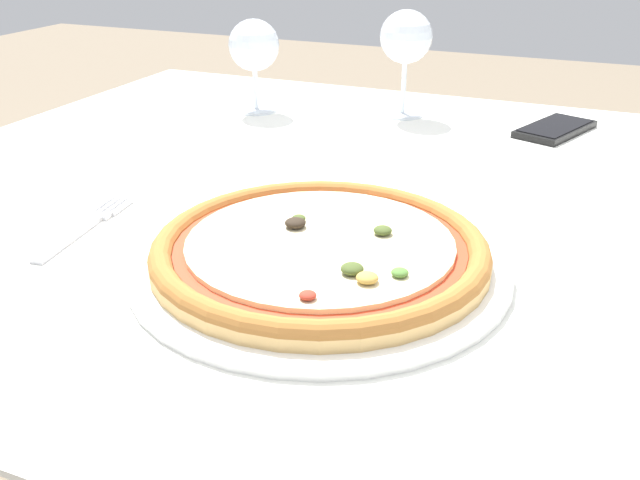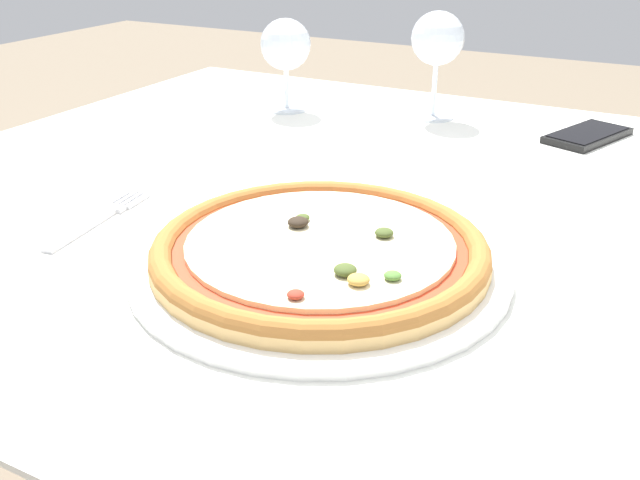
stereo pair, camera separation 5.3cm
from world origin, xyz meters
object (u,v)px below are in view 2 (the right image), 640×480
object	(u,v)px
wine_glass_far_left	(286,47)
pizza_plate	(320,253)
dining_table	(425,269)
wine_glass_far_right	(437,41)
fork	(100,218)
cell_phone	(588,135)

from	to	relation	value
wine_glass_far_left	pizza_plate	bearing A→B (deg)	-56.75
dining_table	wine_glass_far_right	distance (m)	0.43
fork	dining_table	bearing A→B (deg)	33.92
pizza_plate	wine_glass_far_left	distance (m)	0.59
fork	wine_glass_far_right	bearing A→B (deg)	72.19
fork	wine_glass_far_left	world-z (taller)	wine_glass_far_left
pizza_plate	fork	size ratio (longest dim) A/B	2.12
wine_glass_far_left	wine_glass_far_right	bearing A→B (deg)	16.18
fork	pizza_plate	bearing A→B (deg)	2.11
dining_table	fork	distance (m)	0.38
dining_table	fork	world-z (taller)	fork
wine_glass_far_right	fork	bearing A→B (deg)	-107.81
pizza_plate	wine_glass_far_right	xyz separation A→B (m)	(-0.09, 0.56, 0.10)
pizza_plate	cell_phone	world-z (taller)	pizza_plate
dining_table	cell_phone	bearing A→B (deg)	71.64
wine_glass_far_left	wine_glass_far_right	size ratio (longest dim) A/B	0.89
wine_glass_far_left	wine_glass_far_right	world-z (taller)	wine_glass_far_right
wine_glass_far_left	cell_phone	distance (m)	0.49
dining_table	pizza_plate	xyz separation A→B (m)	(-0.04, -0.20, 0.10)
wine_glass_far_left	cell_phone	world-z (taller)	wine_glass_far_left
pizza_plate	fork	xyz separation A→B (m)	(-0.27, -0.01, -0.01)
fork	cell_phone	size ratio (longest dim) A/B	1.07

